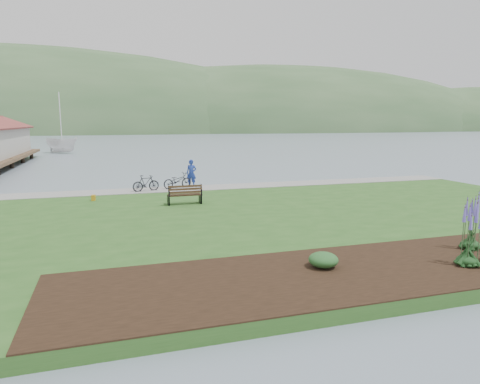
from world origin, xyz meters
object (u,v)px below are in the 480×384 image
(park_bench, at_px, (185,194))
(person, at_px, (191,171))
(bicycle_a, at_px, (177,181))
(sailboat, at_px, (63,153))

(park_bench, bearing_deg, person, 75.80)
(person, relative_size, bicycle_a, 1.10)
(bicycle_a, bearing_deg, person, -91.01)
(person, relative_size, sailboat, 0.08)
(park_bench, xyz_separation_m, bicycle_a, (0.47, 5.52, -0.03))
(park_bench, xyz_separation_m, person, (1.45, 5.82, 0.53))
(park_bench, xyz_separation_m, sailboat, (-10.30, 47.23, -0.94))
(park_bench, height_order, sailboat, sailboat)
(sailboat, bearing_deg, park_bench, -120.73)
(bicycle_a, bearing_deg, park_bench, 157.21)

